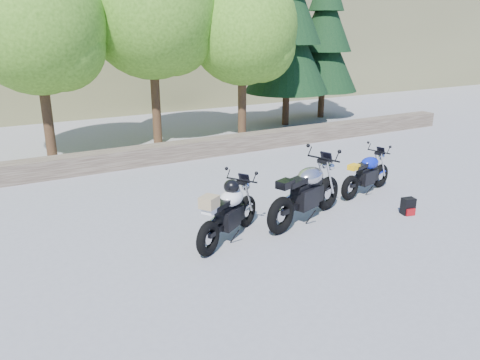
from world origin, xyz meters
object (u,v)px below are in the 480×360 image
blue_bike (367,174)px  backpack (408,206)px  white_bike (228,212)px  silver_bike (306,193)px

blue_bike → backpack: bearing=-110.4°
white_bike → backpack: size_ratio=5.09×
backpack → silver_bike: bearing=171.1°
white_bike → silver_bike: bearing=-31.1°
silver_bike → blue_bike: bearing=-3.4°
blue_bike → backpack: blue_bike is taller
blue_bike → white_bike: bearing=175.3°
white_bike → backpack: 3.84m
white_bike → backpack: (3.75, -0.70, -0.37)m
silver_bike → white_bike: silver_bike is taller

